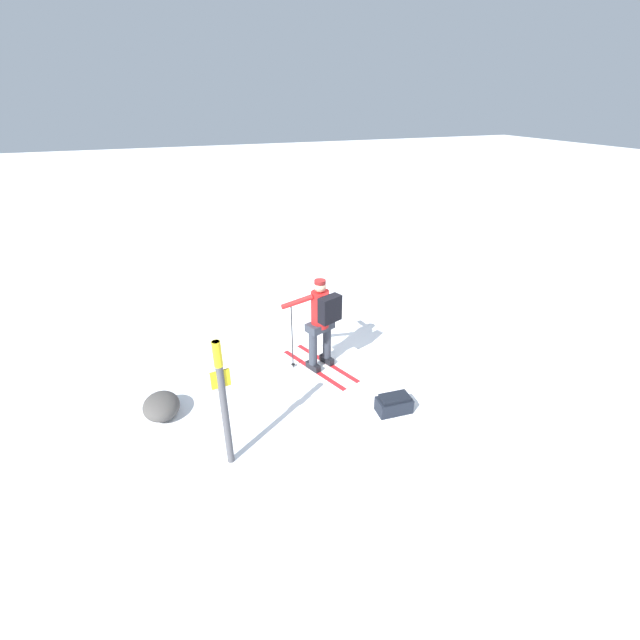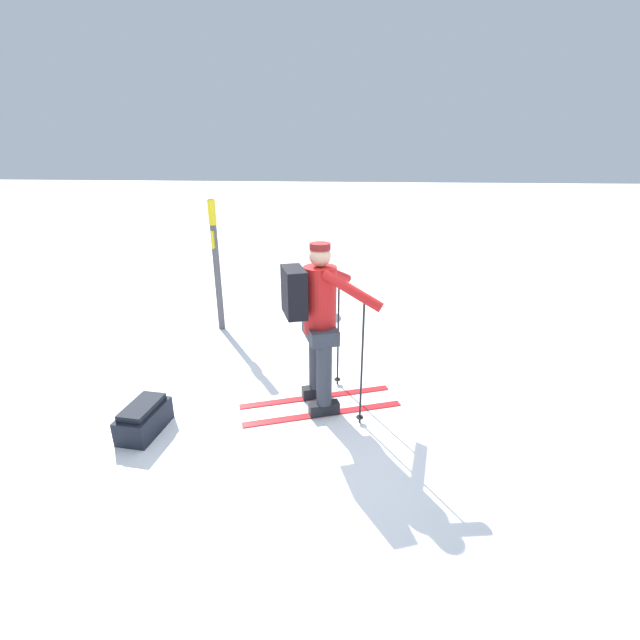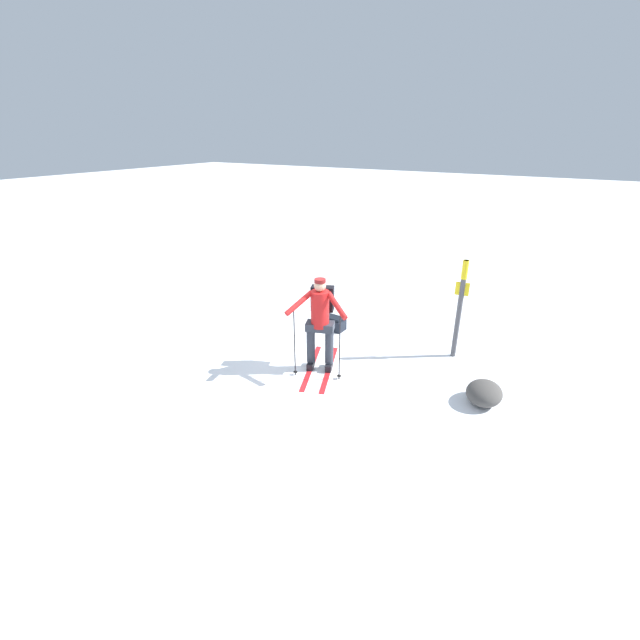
{
  "view_description": "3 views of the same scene",
  "coord_description": "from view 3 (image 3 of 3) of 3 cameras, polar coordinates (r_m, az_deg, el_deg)",
  "views": [
    {
      "loc": [
        -6.02,
        2.61,
        4.37
      ],
      "look_at": [
        0.04,
        0.26,
        0.95
      ],
      "focal_mm": 24.0,
      "sensor_mm": 36.0,
      "label": 1
    },
    {
      "loc": [
        0.46,
        -3.53,
        2.42
      ],
      "look_at": [
        0.04,
        0.26,
        0.95
      ],
      "focal_mm": 24.0,
      "sensor_mm": 36.0,
      "label": 2
    },
    {
      "loc": [
        5.8,
        3.65,
        3.92
      ],
      "look_at": [
        0.04,
        0.26,
        0.95
      ],
      "focal_mm": 24.0,
      "sensor_mm": 36.0,
      "label": 3
    }
  ],
  "objects": [
    {
      "name": "ground_plane",
      "position": [
        7.9,
        -1.51,
        -5.82
      ],
      "size": [
        80.0,
        80.0,
        0.0
      ],
      "primitive_type": "plane",
      "color": "white"
    },
    {
      "name": "trail_marker",
      "position": [
        8.1,
        18.22,
        2.32
      ],
      "size": [
        0.11,
        0.24,
        1.87
      ],
      "color": "#4C4C51",
      "rests_on": "ground_plane"
    },
    {
      "name": "rock_boulder",
      "position": [
        7.22,
        21.04,
        -9.07
      ],
      "size": [
        0.64,
        0.54,
        0.35
      ],
      "primitive_type": "ellipsoid",
      "color": "#474442",
      "rests_on": "ground_plane"
    },
    {
      "name": "skier",
      "position": [
        7.33,
        0.04,
        0.3
      ],
      "size": [
        1.67,
        1.12,
        1.69
      ],
      "color": "red",
      "rests_on": "ground_plane"
    },
    {
      "name": "dropped_backpack",
      "position": [
        9.18,
        1.67,
        -0.39
      ],
      "size": [
        0.33,
        0.56,
        0.29
      ],
      "color": "black",
      "rests_on": "ground_plane"
    }
  ]
}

